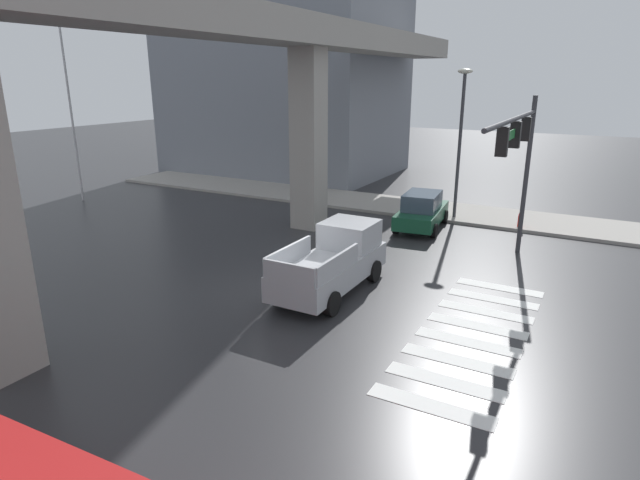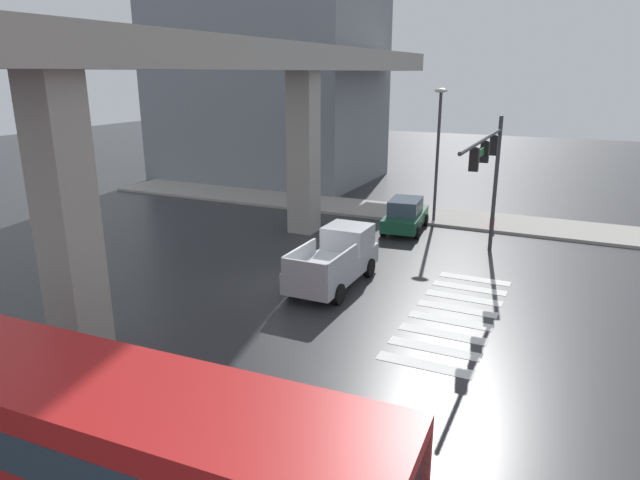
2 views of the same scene
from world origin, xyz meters
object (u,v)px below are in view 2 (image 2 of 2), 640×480
object	(u,v)px
pickup_truck	(336,259)
traffic_signal_mast	(488,161)
flagpole	(72,105)
sedan_dark_green	(405,215)
city_bus	(114,444)
street_lamp_near_corner	(438,140)
fire_hydrant	(492,223)
street_lamp_mid_block	(290,133)

from	to	relation	value
pickup_truck	traffic_signal_mast	distance (m)	7.45
flagpole	sedan_dark_green	bearing A→B (deg)	-79.11
city_bus	sedan_dark_green	size ratio (longest dim) A/B	2.44
pickup_truck	sedan_dark_green	bearing A→B (deg)	-1.31
traffic_signal_mast	street_lamp_near_corner	size ratio (longest dim) A/B	1.20
street_lamp_near_corner	fire_hydrant	size ratio (longest dim) A/B	8.52
flagpole	fire_hydrant	bearing A→B (deg)	-76.49
fire_hydrant	sedan_dark_green	bearing A→B (deg)	114.71
sedan_dark_green	flagpole	size ratio (longest dim) A/B	0.41
street_lamp_mid_block	flagpole	distance (m)	12.74
flagpole	street_lamp_mid_block	bearing A→B (deg)	-61.69
traffic_signal_mast	street_lamp_near_corner	bearing A→B (deg)	29.38
pickup_truck	flagpole	bearing A→B (deg)	75.36
street_lamp_near_corner	traffic_signal_mast	bearing A→B (deg)	-150.62
street_lamp_near_corner	pickup_truck	bearing A→B (deg)	173.98
traffic_signal_mast	flagpole	distance (m)	23.79
traffic_signal_mast	street_lamp_near_corner	world-z (taller)	street_lamp_near_corner
fire_hydrant	flagpole	bearing A→B (deg)	103.51
sedan_dark_green	flagpole	world-z (taller)	flagpole
city_bus	fire_hydrant	distance (m)	23.86
street_lamp_mid_block	fire_hydrant	distance (m)	12.84
sedan_dark_green	city_bus	bearing A→B (deg)	-176.83
pickup_truck	city_bus	distance (m)	13.20
sedan_dark_green	pickup_truck	bearing A→B (deg)	178.69
city_bus	street_lamp_near_corner	bearing A→B (deg)	0.59
sedan_dark_green	street_lamp_mid_block	bearing A→B (deg)	73.85
city_bus	street_lamp_near_corner	distance (m)	24.20
street_lamp_mid_block	fire_hydrant	bearing A→B (deg)	-91.89
pickup_truck	street_lamp_mid_block	distance (m)	13.89
traffic_signal_mast	city_bus	bearing A→B (deg)	168.99
city_bus	street_lamp_near_corner	world-z (taller)	street_lamp_near_corner
sedan_dark_green	flagpole	distance (m)	20.19
city_bus	street_lamp_mid_block	bearing A→B (deg)	20.93
pickup_truck	fire_hydrant	world-z (taller)	pickup_truck
pickup_truck	street_lamp_mid_block	size ratio (longest dim) A/B	0.71
street_lamp_near_corner	flagpole	xyz separation A→B (m)	(-5.99, 20.07, 1.67)
traffic_signal_mast	flagpole	world-z (taller)	flagpole
city_bus	traffic_signal_mast	distance (m)	18.09
pickup_truck	city_bus	xyz separation A→B (m)	(-13.10, -1.40, 0.73)
sedan_dark_green	traffic_signal_mast	bearing A→B (deg)	-132.22
street_lamp_near_corner	fire_hydrant	distance (m)	5.24
traffic_signal_mast	fire_hydrant	bearing A→B (deg)	4.28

